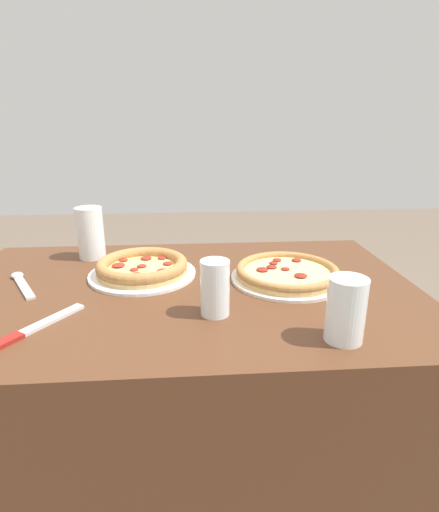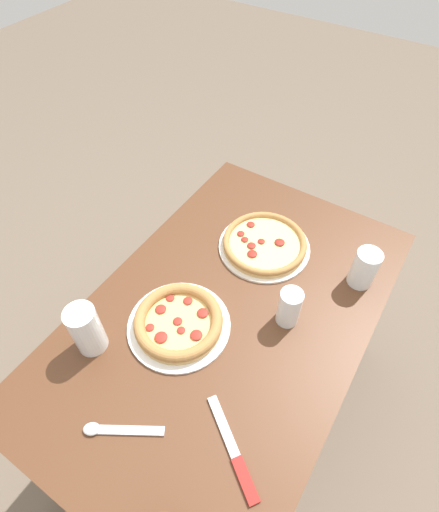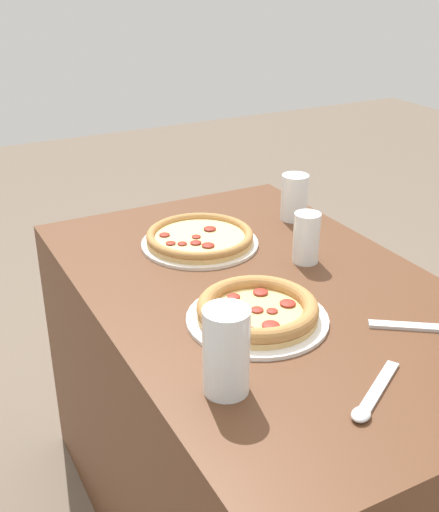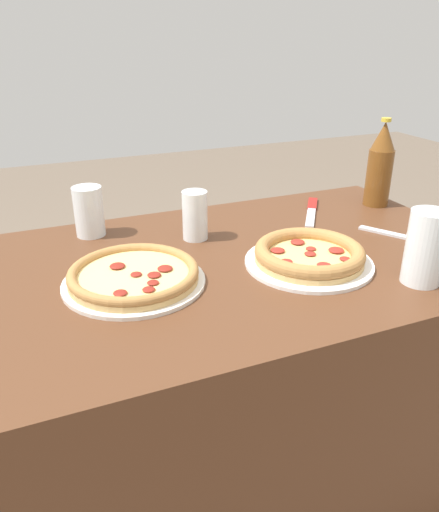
{
  "view_description": "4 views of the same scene",
  "coord_description": "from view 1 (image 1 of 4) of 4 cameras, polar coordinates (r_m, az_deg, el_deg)",
  "views": [
    {
      "loc": [
        0.02,
        -0.9,
        1.09
      ],
      "look_at": [
        0.09,
        0.03,
        0.78
      ],
      "focal_mm": 28.0,
      "sensor_mm": 36.0,
      "label": 1
    },
    {
      "loc": [
        -0.5,
        -0.3,
        1.65
      ],
      "look_at": [
        0.11,
        0.1,
        0.78
      ],
      "focal_mm": 28.0,
      "sensor_mm": 36.0,
      "label": 2
    },
    {
      "loc": [
        -1.01,
        0.65,
        1.35
      ],
      "look_at": [
        0.11,
        0.05,
        0.75
      ],
      "focal_mm": 45.0,
      "sensor_mm": 36.0,
      "label": 3
    },
    {
      "loc": [
        0.45,
        0.91,
        1.17
      ],
      "look_at": [
        0.09,
        0.05,
        0.75
      ],
      "focal_mm": 35.0,
      "sensor_mm": 36.0,
      "label": 4
    }
  ],
  "objects": [
    {
      "name": "table",
      "position": [
        1.16,
        -4.65,
        -20.68
      ],
      "size": [
        1.14,
        0.72,
        0.71
      ],
      "color": "#56331E",
      "rests_on": "ground_plane"
    },
    {
      "name": "glass_cola",
      "position": [
        0.76,
        17.56,
        -7.71
      ],
      "size": [
        0.07,
        0.07,
        0.12
      ],
      "color": "white",
      "rests_on": "table"
    },
    {
      "name": "glass_lemonade",
      "position": [
        0.82,
        -0.65,
        -4.8
      ],
      "size": [
        0.06,
        0.06,
        0.12
      ],
      "color": "white",
      "rests_on": "table"
    },
    {
      "name": "pizza_pepperoni",
      "position": [
        1.06,
        -10.97,
        -1.67
      ],
      "size": [
        0.28,
        0.28,
        0.04
      ],
      "color": "white",
      "rests_on": "table"
    },
    {
      "name": "spoon",
      "position": [
        1.11,
        -26.51,
        -3.31
      ],
      "size": [
        0.12,
        0.17,
        0.01
      ],
      "color": "silver",
      "rests_on": "table"
    },
    {
      "name": "pizza_veggie",
      "position": [
        1.02,
        9.64,
        -2.43
      ],
      "size": [
        0.28,
        0.28,
        0.04
      ],
      "color": "silver",
      "rests_on": "table"
    },
    {
      "name": "glass_mango_juice",
      "position": [
        1.22,
        -17.92,
        2.75
      ],
      "size": [
        0.08,
        0.08,
        0.15
      ],
      "color": "white",
      "rests_on": "table"
    },
    {
      "name": "knife",
      "position": [
        0.86,
        -25.82,
        -9.69
      ],
      "size": [
        0.15,
        0.21,
        0.01
      ],
      "color": "maroon",
      "rests_on": "table"
    },
    {
      "name": "ground_plane",
      "position": [
        1.41,
        -4.21,
        -31.81
      ],
      "size": [
        8.0,
        8.0,
        0.0
      ],
      "primitive_type": "plane",
      "color": "#6B5B4C"
    }
  ]
}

